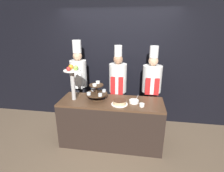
# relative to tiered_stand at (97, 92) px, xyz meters

# --- Properties ---
(ground_plane) EXTENTS (14.00, 14.00, 0.00)m
(ground_plane) POSITION_rel_tiered_stand_xyz_m (0.27, -0.34, -1.02)
(ground_plane) COLOR brown
(wall_back) EXTENTS (10.00, 0.06, 2.80)m
(wall_back) POSITION_rel_tiered_stand_xyz_m (0.27, 0.98, 0.38)
(wall_back) COLOR black
(wall_back) RESTS_ON ground_plane
(buffet_counter) EXTENTS (1.85, 0.65, 0.86)m
(buffet_counter) POSITION_rel_tiered_stand_xyz_m (0.27, -0.02, -0.59)
(buffet_counter) COLOR black
(buffet_counter) RESTS_ON ground_plane
(tiered_stand) EXTENTS (0.39, 0.39, 0.33)m
(tiered_stand) POSITION_rel_tiered_stand_xyz_m (0.00, 0.00, 0.00)
(tiered_stand) COLOR #3D2819
(tiered_stand) RESTS_ON buffet_counter
(fruit_pedestal) EXTENTS (0.30, 0.30, 0.63)m
(fruit_pedestal) POSITION_rel_tiered_stand_xyz_m (-0.41, -0.05, 0.26)
(fruit_pedestal) COLOR #B2ADA8
(fruit_pedestal) RESTS_ON buffet_counter
(cake_round) EXTENTS (0.28, 0.28, 0.08)m
(cake_round) POSITION_rel_tiered_stand_xyz_m (0.43, -0.13, -0.12)
(cake_round) COLOR white
(cake_round) RESTS_ON buffet_counter
(cup_white) EXTENTS (0.09, 0.09, 0.05)m
(cup_white) POSITION_rel_tiered_stand_xyz_m (0.81, -0.16, -0.13)
(cup_white) COLOR white
(cup_white) RESTS_ON buffet_counter
(serving_bowl_near) EXTENTS (0.17, 0.17, 0.15)m
(serving_bowl_near) POSITION_rel_tiered_stand_xyz_m (0.67, -0.03, -0.13)
(serving_bowl_near) COLOR white
(serving_bowl_near) RESTS_ON buffet_counter
(chef_left) EXTENTS (0.35, 0.35, 1.86)m
(chef_left) POSITION_rel_tiered_stand_xyz_m (-0.54, 0.61, 0.01)
(chef_left) COLOR black
(chef_left) RESTS_ON ground_plane
(chef_center_left) EXTENTS (0.36, 0.36, 1.77)m
(chef_center_left) POSITION_rel_tiered_stand_xyz_m (0.31, 0.61, -0.05)
(chef_center_left) COLOR #28282D
(chef_center_left) RESTS_ON ground_plane
(chef_center_right) EXTENTS (0.38, 0.38, 1.77)m
(chef_center_right) POSITION_rel_tiered_stand_xyz_m (1.00, 0.61, -0.06)
(chef_center_right) COLOR black
(chef_center_right) RESTS_ON ground_plane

